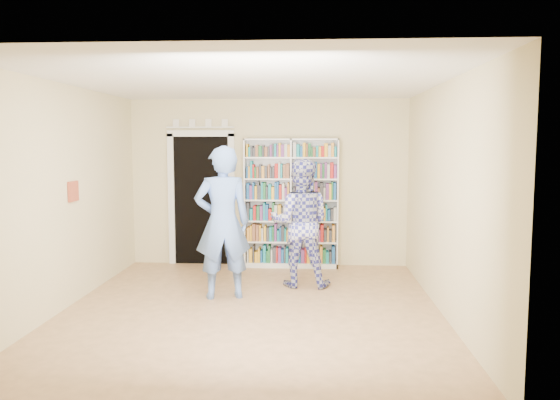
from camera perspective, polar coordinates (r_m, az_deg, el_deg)
floor at (r=6.69m, az=-3.00°, el=-11.39°), size 5.00×5.00×0.00m
ceiling at (r=6.42m, az=-3.13°, el=12.28°), size 5.00×5.00×0.00m
wall_back at (r=8.89m, az=-1.23°, el=1.81°), size 4.50×0.00×4.50m
wall_left at (r=7.04m, az=-21.59°, el=0.30°), size 0.00×5.00×5.00m
wall_right at (r=6.55m, az=16.88°, el=0.08°), size 0.00×5.00×5.00m
bookshelf at (r=8.74m, az=1.17°, el=-0.28°), size 1.50×0.28×2.07m
doorway at (r=9.04m, az=-8.20°, el=0.74°), size 1.10×0.08×2.43m
wall_art at (r=7.20m, az=-20.79°, el=0.85°), size 0.03×0.25×0.25m
man_blue at (r=7.02m, az=-6.02°, el=-2.36°), size 0.81×0.64×1.96m
man_plaid at (r=7.59m, az=2.14°, el=-2.40°), size 0.91×0.73×1.78m
paper_sheet at (r=7.43m, az=3.05°, el=-2.40°), size 0.18×0.09×0.27m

